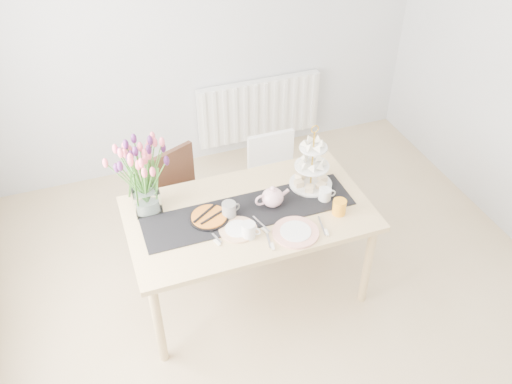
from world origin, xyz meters
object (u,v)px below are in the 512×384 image
object	(u,v)px
teapot	(273,197)
tart_tin	(209,218)
chair_white	(275,175)
chair_brown	(182,195)
dining_table	(249,220)
plate_right	(296,232)
mug_grey	(229,210)
mug_white	(249,230)
plate_left	(238,230)
cake_stand	(312,171)
cream_jug	(325,195)
radiator	(259,109)
tulip_vase	(141,167)
mug_orange	(339,207)

from	to	relation	value
teapot	tart_tin	size ratio (longest dim) A/B	0.90
tart_tin	chair_white	bearing A→B (deg)	42.83
chair_brown	chair_white	bearing A→B (deg)	-21.47
dining_table	plate_right	xyz separation A→B (m)	(0.21, -0.29, 0.08)
mug_grey	tart_tin	bearing A→B (deg)	160.06
mug_white	plate_left	xyz separation A→B (m)	(-0.05, 0.08, -0.05)
chair_brown	cake_stand	xyz separation A→B (m)	(0.82, -0.53, 0.40)
tart_tin	mug_white	world-z (taller)	mug_white
cream_jug	plate_left	distance (m)	0.65
cake_stand	mug_grey	distance (m)	0.65
cream_jug	tart_tin	bearing A→B (deg)	-175.49
radiator	teapot	distance (m)	1.81
dining_table	tart_tin	bearing A→B (deg)	176.96
radiator	tulip_vase	world-z (taller)	tulip_vase
plate_left	mug_orange	bearing A→B (deg)	-5.85
chair_brown	plate_right	bearing A→B (deg)	-85.00
dining_table	chair_brown	xyz separation A→B (m)	(-0.32, 0.65, -0.20)
cream_jug	tart_tin	world-z (taller)	cream_jug
cake_stand	cream_jug	world-z (taller)	cake_stand
dining_table	tulip_vase	distance (m)	0.79
mug_orange	plate_right	bearing A→B (deg)	144.31
teapot	cream_jug	xyz separation A→B (m)	(0.35, -0.06, -0.03)
cream_jug	tart_tin	distance (m)	0.79
radiator	mug_white	world-z (taller)	mug_white
tart_tin	chair_brown	bearing A→B (deg)	94.65
mug_orange	plate_right	xyz separation A→B (m)	(-0.34, -0.08, -0.05)
chair_white	teapot	bearing A→B (deg)	-112.81
chair_white	cream_jug	bearing A→B (deg)	-84.92
chair_brown	tart_tin	bearing A→B (deg)	-109.42
cream_jug	mug_white	distance (m)	0.62
chair_brown	tart_tin	distance (m)	0.70
chair_white	dining_table	bearing A→B (deg)	-123.42
cake_stand	mug_orange	xyz separation A→B (m)	(0.05, -0.33, -0.07)
cream_jug	mug_orange	distance (m)	0.16
radiator	chair_brown	size ratio (longest dim) A/B	1.46
radiator	chair_white	bearing A→B (deg)	-103.11
dining_table	teapot	world-z (taller)	teapot
tulip_vase	mug_grey	xyz separation A→B (m)	(0.48, -0.25, -0.29)
mug_orange	plate_right	world-z (taller)	mug_orange
tart_tin	plate_right	bearing A→B (deg)	-33.09
radiator	cream_jug	distance (m)	1.79
radiator	tart_tin	xyz separation A→B (m)	(-0.96, -1.68, 0.31)
dining_table	plate_right	bearing A→B (deg)	-54.89
cake_stand	cream_jug	xyz separation A→B (m)	(0.02, -0.17, -0.08)
cake_stand	mug_orange	size ratio (longest dim) A/B	4.13
teapot	plate_right	bearing A→B (deg)	-83.59
tart_tin	plate_right	size ratio (longest dim) A/B	0.88
mug_grey	plate_right	world-z (taller)	mug_grey
mug_orange	dining_table	bearing A→B (deg)	109.73
radiator	plate_right	xyz separation A→B (m)	(-0.49, -1.99, 0.31)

